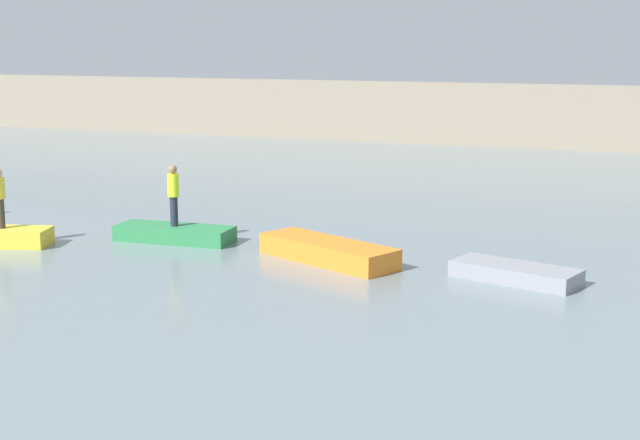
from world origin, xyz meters
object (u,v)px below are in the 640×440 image
rowboat_yellow (2,237)px  person_hiviz_shirt (173,192)px  rowboat_green (175,234)px  rowboat_orange (328,251)px  rowboat_grey (515,273)px

rowboat_yellow → person_hiviz_shirt: 4.89m
rowboat_yellow → person_hiviz_shirt: person_hiviz_shirt is taller
rowboat_yellow → rowboat_green: size_ratio=0.78×
rowboat_green → rowboat_yellow: bearing=-155.3°
rowboat_orange → rowboat_grey: size_ratio=1.32×
rowboat_orange → person_hiviz_shirt: 5.10m
rowboat_yellow → rowboat_orange: bearing=-6.3°
rowboat_yellow → rowboat_grey: size_ratio=0.87×
rowboat_green → rowboat_grey: size_ratio=1.12×
rowboat_yellow → rowboat_orange: 9.25m
rowboat_grey → person_hiviz_shirt: 9.88m
rowboat_green → person_hiviz_shirt: bearing=-93.2°
rowboat_green → rowboat_grey: (9.76, -0.87, -0.03)m
rowboat_green → rowboat_grey: 9.80m
rowboat_grey → person_hiviz_shirt: person_hiviz_shirt is taller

